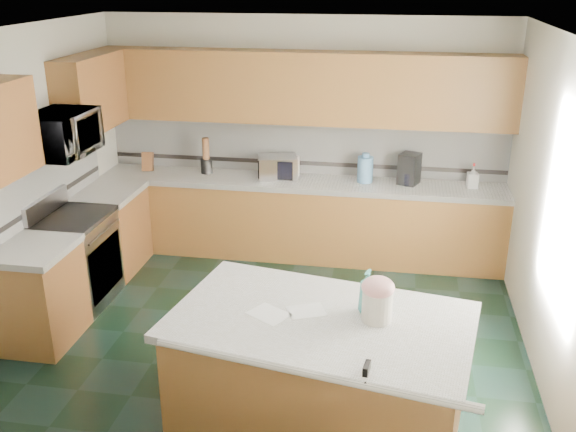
% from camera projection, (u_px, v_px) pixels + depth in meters
% --- Properties ---
extents(floor, '(4.60, 4.60, 0.00)m').
position_uv_depth(floor, '(265.00, 345.00, 5.75)').
color(floor, black).
rests_on(floor, ground).
extents(ceiling, '(4.60, 4.60, 0.00)m').
position_uv_depth(ceiling, '(260.00, 34.00, 4.78)').
color(ceiling, white).
rests_on(ceiling, ground).
extents(wall_back, '(4.60, 0.04, 2.70)m').
position_uv_depth(wall_back, '(304.00, 136.00, 7.40)').
color(wall_back, silver).
rests_on(wall_back, ground).
extents(wall_front, '(4.60, 0.04, 2.70)m').
position_uv_depth(wall_front, '(165.00, 364.00, 3.13)').
color(wall_front, silver).
rests_on(wall_front, ground).
extents(wall_left, '(0.04, 4.60, 2.70)m').
position_uv_depth(wall_left, '(5.00, 189.00, 5.63)').
color(wall_left, silver).
rests_on(wall_left, ground).
extents(wall_right, '(0.04, 4.60, 2.70)m').
position_uv_depth(wall_right, '(560.00, 222.00, 4.90)').
color(wall_right, silver).
rests_on(wall_right, ground).
extents(back_base_cab, '(4.60, 0.60, 0.86)m').
position_uv_depth(back_base_cab, '(299.00, 220.00, 7.44)').
color(back_base_cab, brown).
rests_on(back_base_cab, ground).
extents(back_countertop, '(4.60, 0.64, 0.06)m').
position_uv_depth(back_countertop, '(300.00, 183.00, 7.27)').
color(back_countertop, white).
rests_on(back_countertop, back_base_cab).
extents(back_upper_cab, '(4.60, 0.33, 0.78)m').
position_uv_depth(back_upper_cab, '(302.00, 88.00, 7.02)').
color(back_upper_cab, brown).
rests_on(back_upper_cab, wall_back).
extents(back_backsplash, '(4.60, 0.02, 0.63)m').
position_uv_depth(back_backsplash, '(304.00, 147.00, 7.41)').
color(back_backsplash, silver).
rests_on(back_backsplash, back_countertop).
extents(back_accent_band, '(4.60, 0.01, 0.05)m').
position_uv_depth(back_accent_band, '(303.00, 163.00, 7.48)').
color(back_accent_band, black).
rests_on(back_accent_band, back_countertop).
extents(left_base_cab_rear, '(0.60, 0.82, 0.86)m').
position_uv_depth(left_base_cab_rear, '(111.00, 232.00, 7.10)').
color(left_base_cab_rear, brown).
rests_on(left_base_cab_rear, ground).
extents(left_counter_rear, '(0.64, 0.82, 0.06)m').
position_uv_depth(left_counter_rear, '(107.00, 193.00, 6.93)').
color(left_counter_rear, white).
rests_on(left_counter_rear, left_base_cab_rear).
extents(left_base_cab_front, '(0.60, 0.72, 0.86)m').
position_uv_depth(left_base_cab_front, '(39.00, 297.00, 5.69)').
color(left_base_cab_front, brown).
rests_on(left_base_cab_front, ground).
extents(left_counter_front, '(0.64, 0.72, 0.06)m').
position_uv_depth(left_counter_front, '(31.00, 250.00, 5.53)').
color(left_counter_front, white).
rests_on(left_counter_front, left_base_cab_front).
extents(left_backsplash, '(0.02, 2.30, 0.63)m').
position_uv_depth(left_backsplash, '(42.00, 182.00, 6.17)').
color(left_backsplash, silver).
rests_on(left_backsplash, wall_left).
extents(left_accent_band, '(0.01, 2.30, 0.05)m').
position_uv_depth(left_accent_band, '(46.00, 201.00, 6.24)').
color(left_accent_band, black).
rests_on(left_accent_band, wall_left).
extents(left_upper_cab_rear, '(0.33, 1.09, 0.78)m').
position_uv_depth(left_upper_cab_rear, '(90.00, 93.00, 6.70)').
color(left_upper_cab_rear, brown).
rests_on(left_upper_cab_rear, wall_left).
extents(range_body, '(0.60, 0.76, 0.88)m').
position_uv_depth(range_body, '(78.00, 261.00, 6.37)').
color(range_body, '#B7B7BC').
rests_on(range_body, ground).
extents(range_oven_door, '(0.02, 0.68, 0.55)m').
position_uv_depth(range_oven_door, '(105.00, 267.00, 6.34)').
color(range_oven_door, black).
rests_on(range_oven_door, range_body).
extents(range_cooktop, '(0.62, 0.78, 0.04)m').
position_uv_depth(range_cooktop, '(72.00, 218.00, 6.20)').
color(range_cooktop, black).
rests_on(range_cooktop, range_body).
extents(range_handle, '(0.02, 0.66, 0.02)m').
position_uv_depth(range_handle, '(104.00, 232.00, 6.20)').
color(range_handle, '#B7B7BC').
rests_on(range_handle, range_body).
extents(range_backguard, '(0.06, 0.76, 0.18)m').
position_uv_depth(range_backguard, '(45.00, 205.00, 6.20)').
color(range_backguard, '#B7B7BC').
rests_on(range_backguard, range_body).
extents(microwave, '(0.50, 0.73, 0.41)m').
position_uv_depth(microwave, '(61.00, 134.00, 5.90)').
color(microwave, '#B7B7BC').
rests_on(microwave, wall_left).
extents(island_base, '(2.11, 1.44, 0.86)m').
position_uv_depth(island_base, '(319.00, 378.00, 4.57)').
color(island_base, brown).
rests_on(island_base, ground).
extents(island_top, '(2.23, 1.55, 0.06)m').
position_uv_depth(island_top, '(321.00, 322.00, 4.40)').
color(island_top, white).
rests_on(island_top, island_base).
extents(island_bullnose, '(2.02, 0.42, 0.06)m').
position_uv_depth(island_bullnose, '(308.00, 373.00, 3.85)').
color(island_bullnose, white).
rests_on(island_bullnose, island_base).
extents(treat_jar, '(0.25, 0.25, 0.22)m').
position_uv_depth(treat_jar, '(377.00, 306.00, 4.33)').
color(treat_jar, silver).
rests_on(treat_jar, island_top).
extents(treat_jar_lid, '(0.23, 0.23, 0.14)m').
position_uv_depth(treat_jar_lid, '(378.00, 287.00, 4.28)').
color(treat_jar_lid, pink).
rests_on(treat_jar_lid, treat_jar).
extents(treat_jar_knob, '(0.07, 0.03, 0.03)m').
position_uv_depth(treat_jar_knob, '(378.00, 281.00, 4.26)').
color(treat_jar_knob, tan).
rests_on(treat_jar_knob, treat_jar_lid).
extents(treat_jar_knob_end_l, '(0.04, 0.04, 0.04)m').
position_uv_depth(treat_jar_knob_end_l, '(373.00, 280.00, 4.27)').
color(treat_jar_knob_end_l, tan).
rests_on(treat_jar_knob_end_l, treat_jar_lid).
extents(treat_jar_knob_end_r, '(0.04, 0.04, 0.04)m').
position_uv_depth(treat_jar_knob_end_r, '(384.00, 281.00, 4.26)').
color(treat_jar_knob_end_r, tan).
rests_on(treat_jar_knob_end_r, treat_jar_lid).
extents(soap_bottle_island, '(0.16, 0.16, 0.32)m').
position_uv_depth(soap_bottle_island, '(368.00, 292.00, 4.41)').
color(soap_bottle_island, teal).
rests_on(soap_bottle_island, island_top).
extents(paper_sheet_a, '(0.31, 0.28, 0.00)m').
position_uv_depth(paper_sheet_a, '(306.00, 311.00, 4.48)').
color(paper_sheet_a, white).
rests_on(paper_sheet_a, island_top).
extents(paper_sheet_b, '(0.34, 0.32, 0.00)m').
position_uv_depth(paper_sheet_b, '(269.00, 314.00, 4.44)').
color(paper_sheet_b, white).
rests_on(paper_sheet_b, island_top).
extents(clamp_body, '(0.05, 0.11, 0.10)m').
position_uv_depth(clamp_body, '(367.00, 371.00, 3.80)').
color(clamp_body, black).
rests_on(clamp_body, island_top).
extents(clamp_handle, '(0.02, 0.07, 0.02)m').
position_uv_depth(clamp_handle, '(366.00, 380.00, 3.74)').
color(clamp_handle, black).
rests_on(clamp_handle, island_top).
extents(knife_block, '(0.15, 0.18, 0.24)m').
position_uv_depth(knife_block, '(148.00, 162.00, 7.55)').
color(knife_block, '#472814').
rests_on(knife_block, back_countertop).
extents(utensil_crock, '(0.14, 0.14, 0.17)m').
position_uv_depth(utensil_crock, '(207.00, 166.00, 7.48)').
color(utensil_crock, black).
rests_on(utensil_crock, back_countertop).
extents(utensil_bundle, '(0.08, 0.08, 0.25)m').
position_uv_depth(utensil_bundle, '(206.00, 149.00, 7.40)').
color(utensil_bundle, '#472814').
rests_on(utensil_bundle, utensil_crock).
extents(toaster_oven, '(0.50, 0.40, 0.25)m').
position_uv_depth(toaster_oven, '(278.00, 167.00, 7.30)').
color(toaster_oven, '#B7B7BC').
rests_on(toaster_oven, back_countertop).
extents(toaster_oven_door, '(0.39, 0.01, 0.21)m').
position_uv_depth(toaster_oven_door, '(275.00, 171.00, 7.17)').
color(toaster_oven_door, black).
rests_on(toaster_oven_door, toaster_oven).
extents(paper_towel, '(0.11, 0.11, 0.25)m').
position_uv_depth(paper_towel, '(295.00, 167.00, 7.32)').
color(paper_towel, white).
rests_on(paper_towel, back_countertop).
extents(paper_towel_base, '(0.16, 0.16, 0.01)m').
position_uv_depth(paper_towel_base, '(295.00, 176.00, 7.36)').
color(paper_towel_base, '#B7B7BC').
rests_on(paper_towel_base, back_countertop).
extents(water_jug, '(0.18, 0.18, 0.29)m').
position_uv_depth(water_jug, '(365.00, 169.00, 7.15)').
color(water_jug, '#5F98CC').
rests_on(water_jug, back_countertop).
extents(water_jug_neck, '(0.08, 0.08, 0.04)m').
position_uv_depth(water_jug_neck, '(366.00, 155.00, 7.09)').
color(water_jug_neck, '#5F98CC').
rests_on(water_jug_neck, water_jug).
extents(coffee_maker, '(0.27, 0.28, 0.34)m').
position_uv_depth(coffee_maker, '(409.00, 169.00, 7.08)').
color(coffee_maker, black).
rests_on(coffee_maker, back_countertop).
extents(coffee_carafe, '(0.14, 0.14, 0.14)m').
position_uv_depth(coffee_carafe, '(409.00, 179.00, 7.07)').
color(coffee_carafe, black).
rests_on(coffee_carafe, back_countertop).
extents(soap_bottle_back, '(0.12, 0.13, 0.25)m').
position_uv_depth(soap_bottle_back, '(473.00, 177.00, 6.96)').
color(soap_bottle_back, white).
rests_on(soap_bottle_back, back_countertop).
extents(soap_back_cap, '(0.02, 0.02, 0.03)m').
position_uv_depth(soap_back_cap, '(474.00, 165.00, 6.91)').
color(soap_back_cap, red).
rests_on(soap_back_cap, soap_bottle_back).
extents(window_light_proxy, '(0.02, 1.40, 1.10)m').
position_uv_depth(window_light_proxy, '(565.00, 212.00, 4.67)').
color(window_light_proxy, white).
rests_on(window_light_proxy, wall_right).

